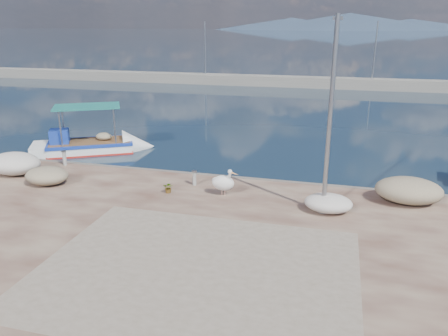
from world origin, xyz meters
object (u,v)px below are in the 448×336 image
(boat_left, at_px, (90,148))
(pelican, at_px, (224,183))
(lamp_post, at_px, (329,125))
(bollard_near, at_px, (194,177))

(boat_left, height_order, pelican, boat_left)
(boat_left, xyz_separation_m, lamp_post, (13.72, -6.45, 3.55))
(bollard_near, bearing_deg, pelican, -28.23)
(boat_left, xyz_separation_m, bollard_near, (8.18, -5.00, 0.61))
(pelican, bearing_deg, lamp_post, 11.42)
(boat_left, relative_size, pelican, 5.59)
(pelican, distance_m, lamp_post, 4.89)
(pelican, relative_size, lamp_post, 0.18)
(bollard_near, bearing_deg, lamp_post, -14.68)
(pelican, relative_size, bollard_near, 1.87)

